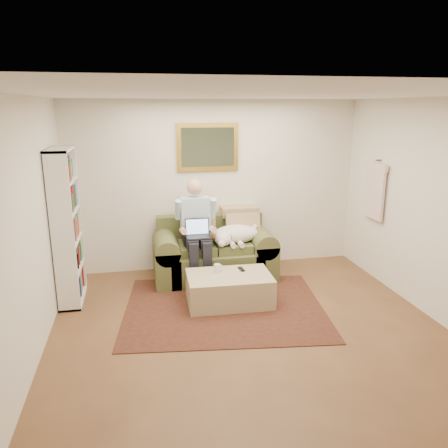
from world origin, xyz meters
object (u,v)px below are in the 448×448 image
object	(u,v)px
sofa	(214,257)
bookshelf	(67,227)
seated_man	(197,233)
ottoman	(229,289)
sleeping_dog	(236,234)
laptop	(198,232)
coffee_mug	(217,268)

from	to	relation	value
sofa	bookshelf	world-z (taller)	bookshelf
seated_man	ottoman	world-z (taller)	seated_man
sofa	ottoman	world-z (taller)	sofa
sofa	seated_man	distance (m)	0.54
sofa	sleeping_dog	xyz separation A→B (m)	(0.32, -0.09, 0.37)
seated_man	laptop	xyz separation A→B (m)	(0.00, -0.07, 0.04)
sofa	bookshelf	xyz separation A→B (m)	(-1.99, -0.42, 0.69)
sofa	laptop	distance (m)	0.59
sleeping_dog	ottoman	bearing A→B (deg)	-108.20
sleeping_dog	coffee_mug	world-z (taller)	sleeping_dog
seated_man	sofa	bearing A→B (deg)	31.45
laptop	ottoman	distance (m)	0.98
coffee_mug	sofa	bearing A→B (deg)	83.18
sofa	bookshelf	distance (m)	2.14
coffee_mug	seated_man	bearing A→B (deg)	104.73
bookshelf	laptop	bearing A→B (deg)	6.23
sleeping_dog	ottoman	xyz separation A→B (m)	(-0.28, -0.87, -0.48)
laptop	ottoman	xyz separation A→B (m)	(0.30, -0.72, -0.58)
seated_man	ottoman	xyz separation A→B (m)	(0.30, -0.79, -0.55)
sleeping_dog	coffee_mug	size ratio (longest dim) A/B	7.29
seated_man	laptop	distance (m)	0.08
sofa	sleeping_dog	bearing A→B (deg)	-15.74
seated_man	ottoman	size ratio (longest dim) A/B	1.38
seated_man	ottoman	distance (m)	1.01
seated_man	laptop	bearing A→B (deg)	-90.00
sofa	coffee_mug	xyz separation A→B (m)	(-0.10, -0.81, 0.14)
sleeping_dog	ottoman	world-z (taller)	sleeping_dog
seated_man	sleeping_dog	xyz separation A→B (m)	(0.58, 0.07, -0.07)
sofa	seated_man	xyz separation A→B (m)	(-0.27, -0.16, 0.44)
coffee_mug	bookshelf	size ratio (longest dim) A/B	0.05
sofa	bookshelf	bearing A→B (deg)	-168.09
laptop	coffee_mug	xyz separation A→B (m)	(0.17, -0.58, -0.34)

